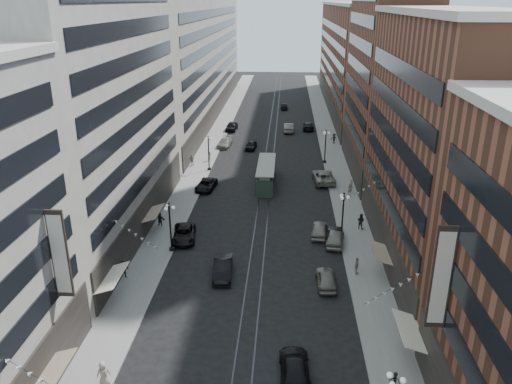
% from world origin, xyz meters
% --- Properties ---
extents(ground, '(220.00, 220.00, 0.00)m').
position_xyz_m(ground, '(0.00, 60.00, 0.00)').
color(ground, black).
rests_on(ground, ground).
extents(sidewalk_west, '(4.00, 180.00, 0.15)m').
position_xyz_m(sidewalk_west, '(-11.00, 70.00, 0.07)').
color(sidewalk_west, gray).
rests_on(sidewalk_west, ground).
extents(sidewalk_east, '(4.00, 180.00, 0.15)m').
position_xyz_m(sidewalk_east, '(11.00, 70.00, 0.07)').
color(sidewalk_east, gray).
rests_on(sidewalk_east, ground).
extents(rail_west, '(0.12, 180.00, 0.02)m').
position_xyz_m(rail_west, '(-0.70, 70.00, 0.01)').
color(rail_west, '#2D2D33').
rests_on(rail_west, ground).
extents(rail_east, '(0.12, 180.00, 0.02)m').
position_xyz_m(rail_east, '(0.70, 70.00, 0.01)').
color(rail_east, '#2D2D33').
rests_on(rail_east, ground).
extents(building_west_mid, '(8.00, 36.00, 28.00)m').
position_xyz_m(building_west_mid, '(-17.00, 33.00, 14.00)').
color(building_west_mid, '#A8A495').
rests_on(building_west_mid, ground).
extents(building_west_far, '(8.00, 90.00, 26.00)m').
position_xyz_m(building_west_far, '(-17.00, 96.00, 13.00)').
color(building_west_far, '#A8A495').
rests_on(building_west_far, ground).
extents(building_east_mid, '(8.00, 30.00, 24.00)m').
position_xyz_m(building_east_mid, '(17.00, 28.00, 12.00)').
color(building_east_mid, brown).
rests_on(building_east_mid, ground).
extents(building_east_tower, '(8.00, 26.00, 42.00)m').
position_xyz_m(building_east_tower, '(17.00, 56.00, 21.00)').
color(building_east_tower, brown).
rests_on(building_east_tower, ground).
extents(building_east_far, '(8.00, 72.00, 24.00)m').
position_xyz_m(building_east_far, '(17.00, 105.00, 12.00)').
color(building_east_far, brown).
rests_on(building_east_far, ground).
extents(lamppost_sw_far, '(1.03, 1.14, 5.52)m').
position_xyz_m(lamppost_sw_far, '(-9.20, 28.00, 3.10)').
color(lamppost_sw_far, black).
rests_on(lamppost_sw_far, sidewalk_west).
extents(lamppost_sw_mid, '(1.03, 1.14, 5.52)m').
position_xyz_m(lamppost_sw_mid, '(-9.20, 55.00, 3.10)').
color(lamppost_sw_mid, black).
rests_on(lamppost_sw_mid, sidewalk_west).
extents(lamppost_se_far, '(1.03, 1.14, 5.52)m').
position_xyz_m(lamppost_se_far, '(9.20, 32.00, 3.10)').
color(lamppost_se_far, black).
rests_on(lamppost_se_far, sidewalk_east).
extents(lamppost_se_mid, '(1.03, 1.14, 5.52)m').
position_xyz_m(lamppost_se_mid, '(9.20, 60.00, 3.10)').
color(lamppost_se_mid, black).
rests_on(lamppost_se_mid, sidewalk_east).
extents(streetcar, '(2.48, 11.20, 3.10)m').
position_xyz_m(streetcar, '(0.00, 49.46, 1.43)').
color(streetcar, '#253B2E').
rests_on(streetcar, ground).
extents(car_2, '(3.10, 5.52, 1.46)m').
position_xyz_m(car_2, '(-8.40, 30.86, 0.73)').
color(car_2, black).
rests_on(car_2, ground).
extents(car_4, '(1.90, 4.47, 1.51)m').
position_xyz_m(car_4, '(6.80, 22.16, 0.75)').
color(car_4, slate).
rests_on(car_4, ground).
extents(car_5, '(2.09, 5.12, 1.65)m').
position_xyz_m(car_5, '(-3.11, 23.32, 0.83)').
color(car_5, black).
rests_on(car_5, ground).
extents(car_6, '(2.38, 5.33, 1.52)m').
position_xyz_m(car_6, '(3.72, 9.78, 0.76)').
color(car_6, black).
rests_on(car_6, ground).
extents(pedestrian_1, '(1.06, 0.85, 1.91)m').
position_xyz_m(pedestrian_1, '(-9.50, 7.97, 1.11)').
color(pedestrian_1, '#A89B8B').
rests_on(pedestrian_1, sidewalk_west).
extents(pedestrian_2, '(1.01, 0.78, 1.84)m').
position_xyz_m(pedestrian_2, '(-12.50, 22.14, 1.07)').
color(pedestrian_2, black).
rests_on(pedestrian_2, sidewalk_west).
extents(pedestrian_4, '(0.64, 1.11, 1.78)m').
position_xyz_m(pedestrian_4, '(9.91, 24.28, 1.04)').
color(pedestrian_4, '#A39987').
rests_on(pedestrian_4, sidewalk_east).
extents(car_7, '(2.93, 5.30, 1.40)m').
position_xyz_m(car_7, '(-8.40, 46.78, 0.70)').
color(car_7, black).
rests_on(car_7, ground).
extents(car_8, '(2.61, 5.43, 1.53)m').
position_xyz_m(car_8, '(-8.40, 68.79, 0.76)').
color(car_8, gray).
rests_on(car_8, ground).
extents(car_9, '(2.48, 5.27, 1.74)m').
position_xyz_m(car_9, '(-8.40, 80.86, 0.87)').
color(car_9, black).
rests_on(car_9, ground).
extents(car_10, '(1.91, 4.35, 1.39)m').
position_xyz_m(car_10, '(8.40, 31.82, 0.69)').
color(car_10, black).
rests_on(car_10, ground).
extents(car_11, '(3.35, 6.50, 1.75)m').
position_xyz_m(car_11, '(8.40, 50.78, 0.88)').
color(car_11, gray).
rests_on(car_11, ground).
extents(car_12, '(2.52, 5.54, 1.57)m').
position_xyz_m(car_12, '(7.33, 82.64, 0.79)').
color(car_12, black).
rests_on(car_12, ground).
extents(car_13, '(2.13, 4.42, 1.46)m').
position_xyz_m(car_13, '(-3.47, 67.51, 0.73)').
color(car_13, black).
rests_on(car_13, ground).
extents(car_14, '(1.96, 5.40, 1.77)m').
position_xyz_m(car_14, '(3.27, 80.57, 0.88)').
color(car_14, slate).
rests_on(car_14, ground).
extents(pedestrian_5, '(1.61, 0.89, 1.67)m').
position_xyz_m(pedestrian_5, '(-11.96, 34.13, 0.98)').
color(pedestrian_5, black).
rests_on(pedestrian_5, sidewalk_west).
extents(pedestrian_6, '(1.13, 0.63, 1.83)m').
position_xyz_m(pedestrian_6, '(-12.24, 56.96, 1.07)').
color(pedestrian_6, gray).
rests_on(pedestrian_6, sidewalk_west).
extents(pedestrian_7, '(1.03, 0.93, 1.87)m').
position_xyz_m(pedestrian_7, '(11.69, 34.77, 1.08)').
color(pedestrian_7, black).
rests_on(pedestrian_7, sidewalk_east).
extents(pedestrian_8, '(0.75, 0.61, 1.79)m').
position_xyz_m(pedestrian_8, '(11.96, 47.20, 1.04)').
color(pedestrian_8, '#BBAF9B').
rests_on(pedestrian_8, sidewalk_east).
extents(pedestrian_9, '(1.32, 0.96, 1.89)m').
position_xyz_m(pedestrian_9, '(11.70, 71.74, 1.09)').
color(pedestrian_9, black).
rests_on(pedestrian_9, sidewalk_east).
extents(car_extra_0, '(2.33, 4.77, 1.57)m').
position_xyz_m(car_extra_0, '(6.80, 32.88, 0.78)').
color(car_extra_0, gray).
rests_on(car_extra_0, ground).
extents(car_extra_1, '(2.55, 4.99, 1.63)m').
position_xyz_m(car_extra_1, '(8.40, 30.88, 0.81)').
color(car_extra_1, gray).
rests_on(car_extra_1, ground).
extents(car_extra_2, '(1.57, 4.22, 1.38)m').
position_xyz_m(car_extra_2, '(2.20, 102.93, 0.69)').
color(car_extra_2, black).
rests_on(car_extra_2, ground).
extents(pedestrian_extra_0, '(0.90, 0.62, 1.70)m').
position_xyz_m(pedestrian_extra_0, '(11.64, 45.45, 1.00)').
color(pedestrian_extra_0, '#B3A995').
rests_on(pedestrian_extra_0, sidewalk_east).
extents(pedestrian_extra_1, '(0.65, 0.84, 1.52)m').
position_xyz_m(pedestrian_extra_1, '(-9.76, 59.75, 0.91)').
color(pedestrian_extra_1, '#A8A38B').
rests_on(pedestrian_extra_1, sidewalk_west).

